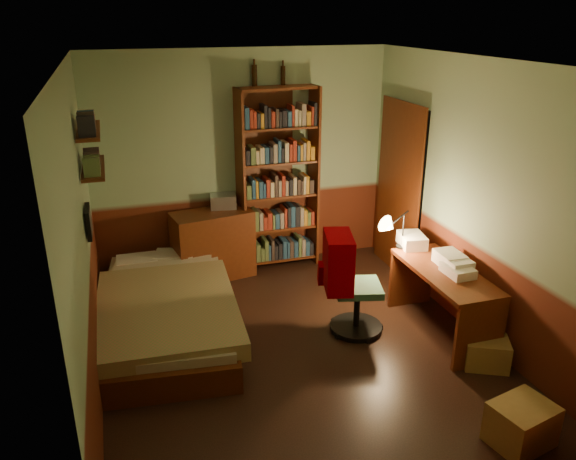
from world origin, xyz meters
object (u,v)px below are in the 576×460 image
object	(u,v)px
bed	(164,298)
desk_lamp	(404,220)
cardboard_box_b	(486,352)
desk	(442,302)
office_chair	(358,282)
dresser	(213,245)
bookshelf	(278,181)
mini_stereo	(223,201)
cardboard_box_a	(521,424)

from	to	relation	value
bed	desk_lamp	xyz separation A→B (m)	(2.44, -0.25, 0.63)
cardboard_box_b	desk	bearing A→B (deg)	98.31
office_chair	desk_lamp	bearing A→B (deg)	42.83
bed	dresser	world-z (taller)	dresser
bed	bookshelf	size ratio (longest dim) A/B	1.06
mini_stereo	cardboard_box_b	bearing A→B (deg)	-47.26
office_chair	cardboard_box_b	bearing A→B (deg)	-31.32
dresser	bookshelf	size ratio (longest dim) A/B	0.42
cardboard_box_b	bookshelf	bearing A→B (deg)	113.62
mini_stereo	cardboard_box_a	world-z (taller)	mini_stereo
desk	cardboard_box_b	size ratio (longest dim) A/B	3.35
mini_stereo	office_chair	xyz separation A→B (m)	(0.95, -1.77, -0.36)
bed	cardboard_box_b	distance (m)	3.05
bookshelf	office_chair	distance (m)	1.84
dresser	desk_lamp	world-z (taller)	desk_lamp
desk_lamp	cardboard_box_b	size ratio (longest dim) A/B	1.62
desk	cardboard_box_a	distance (m)	1.55
bed	desk	bearing A→B (deg)	-12.42
dresser	mini_stereo	distance (m)	0.53
bookshelf	office_chair	bearing A→B (deg)	-86.79
dresser	mini_stereo	bearing A→B (deg)	27.27
bed	cardboard_box_a	world-z (taller)	bed
mini_stereo	cardboard_box_a	size ratio (longest dim) A/B	0.68
mini_stereo	desk_lamp	distance (m)	2.14
bed	mini_stereo	xyz separation A→B (m)	(0.85, 1.17, 0.54)
desk	desk_lamp	distance (m)	0.90
bookshelf	cardboard_box_b	distance (m)	3.02
desk_lamp	bookshelf	bearing A→B (deg)	129.93
desk	cardboard_box_b	world-z (taller)	desk
desk_lamp	office_chair	size ratio (longest dim) A/B	0.57
bed	cardboard_box_b	xyz separation A→B (m)	(2.66, -1.49, -0.21)
mini_stereo	desk	bearing A→B (deg)	-41.50
desk	cardboard_box_b	xyz separation A→B (m)	(0.09, -0.61, -0.20)
dresser	cardboard_box_a	xyz separation A→B (m)	(1.62, -3.45, -0.24)
desk	office_chair	bearing A→B (deg)	160.49
dresser	cardboard_box_b	bearing A→B (deg)	-61.69
desk_lamp	cardboard_box_b	bearing A→B (deg)	-73.88
desk	desk_lamp	world-z (taller)	desk_lamp
cardboard_box_a	desk_lamp	bearing A→B (deg)	86.26
dresser	office_chair	bearing A→B (deg)	-65.51
dresser	desk_lamp	size ratio (longest dim) A/B	1.50
bed	cardboard_box_a	distance (m)	3.33
cardboard_box_b	bed	bearing A→B (deg)	150.73
bed	mini_stereo	world-z (taller)	mini_stereo
office_chair	cardboard_box_b	distance (m)	1.30
dresser	bed	bearing A→B (deg)	-132.60
office_chair	cardboard_box_a	xyz separation A→B (m)	(0.50, -1.80, -0.36)
dresser	bookshelf	bearing A→B (deg)	-3.74
bookshelf	cardboard_box_a	world-z (taller)	bookshelf
desk	cardboard_box_b	distance (m)	0.65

